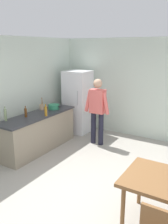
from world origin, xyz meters
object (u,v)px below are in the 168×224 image
Objects in this scene: person at (97,108)px; utensil_jar at (42,107)px; bottle_beer_brown at (26,113)px; bottle_vinegar_tall at (5,115)px; cooking_pot at (54,107)px; bottle_oil_amber at (46,111)px; refrigerator at (78,102)px.

person is 5.31× the size of utensil_jar.
person is 6.54× the size of bottle_beer_brown.
person reaches higher than bottle_beer_brown.
person is 2.21m from bottle_vinegar_tall.
bottle_vinegar_tall is at bearing -125.48° from person.
cooking_pot is 1.38m from bottle_vinegar_tall.
bottle_vinegar_tall reaches higher than cooking_pot.
bottle_oil_amber is (0.49, 0.75, -0.02)m from bottle_vinegar_tall.
bottle_beer_brown is 0.93× the size of bottle_oil_amber.
utensil_jar is 1.23× the size of bottle_beer_brown.
cooking_pot is 0.65m from bottle_oil_amber.
person is 5.31× the size of bottle_vinegar_tall.
refrigerator is 1.92m from bottle_beer_brown.
utensil_jar reaches higher than bottle_oil_amber.
refrigerator is 5.62× the size of bottle_vinegar_tall.
utensil_jar is at bearing -133.02° from cooking_pot.
refrigerator is at bearing 84.78° from bottle_beer_brown.
cooking_pot is at bearing 79.71° from bottle_vinegar_tall.
bottle_oil_amber is (-0.79, -1.05, 0.04)m from person.
utensil_jar is at bearing -103.72° from refrigerator.
refrigerator is at bearing 76.28° from utensil_jar.
cooking_pot is at bearing 46.98° from utensil_jar.
bottle_vinegar_tall is (-1.28, -1.80, 0.06)m from person.
utensil_jar is 1.00× the size of bottle_vinegar_tall.
refrigerator is 1.10m from person.
bottle_beer_brown is at bearing -79.75° from utensil_jar.
bottle_oil_amber is at bearing -67.91° from cooking_pot.
person is at bearing 52.89° from bottle_oil_amber.
bottle_oil_amber is at bearing 43.17° from bottle_beer_brown.
person is 1.32m from bottle_oil_amber.
refrigerator is 1.26m from utensil_jar.
refrigerator is 6.43× the size of bottle_oil_amber.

